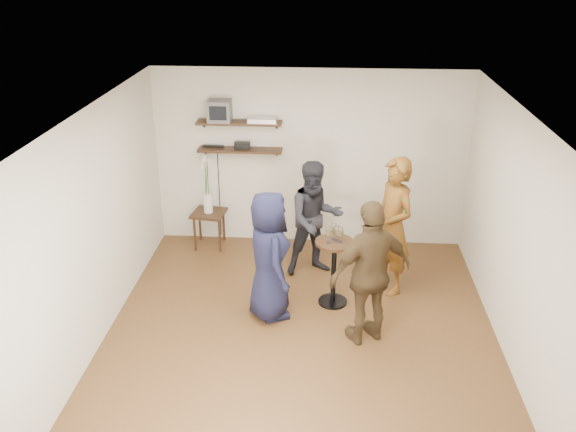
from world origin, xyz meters
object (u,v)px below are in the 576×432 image
Objects in this scene: person_dark at (315,219)px; dvd_deck at (263,120)px; drinks_table at (334,264)px; crt_monitor at (220,111)px; person_brown at (371,273)px; person_navy at (269,256)px; radio at (242,146)px; side_table at (209,218)px; person_plaid at (393,226)px.

dvd_deck is at bearing 114.10° from person_dark.
crt_monitor is at bearing 134.65° from drinks_table.
crt_monitor is at bearing -77.73° from person_brown.
person_brown is at bearing -59.16° from dvd_deck.
person_brown is at bearing -61.99° from drinks_table.
dvd_deck is 0.25× the size of person_navy.
radio is 0.13× the size of person_brown.
person_navy reaches higher than radio.
drinks_table is 0.54× the size of person_dark.
person_brown is at bearing -44.82° from side_table.
dvd_deck is at bearing 12.33° from side_table.
side_table is 3.16m from person_brown.
person_brown reaches higher than person_dark.
drinks_table is 0.90m from person_plaid.
person_navy reaches higher than person_dark.
person_plaid is at bearing -39.52° from person_dark.
radio is 0.26× the size of drinks_table.
person_dark is at bearing -140.48° from person_plaid.
drinks_table is 0.87m from person_navy.
radio reaches higher than side_table.
drinks_table is at bearing -45.35° from crt_monitor.
side_table is 0.63× the size of drinks_table.
person_dark is at bearing -32.07° from crt_monitor.
person_brown is at bearing -84.98° from person_dark.
person_plaid is at bearing -134.54° from person_brown.
person_brown is at bearing -49.72° from crt_monitor.
dvd_deck is at bearing 0.00° from radio.
drinks_table is (1.33, -1.65, -0.96)m from radio.
crt_monitor is 1.45× the size of radio.
side_table is at bearing 8.53° from person_navy.
crt_monitor is at bearing 180.00° from dvd_deck.
radio is 0.12× the size of person_plaid.
person_plaid is 1.06m from person_dark.
dvd_deck is 0.25× the size of person_dark.
person_navy is at bearing -47.90° from person_brown.
crt_monitor reaches higher than person_dark.
person_dark is (-0.26, 0.79, 0.24)m from drinks_table.
person_navy is at bearing -59.26° from side_table.
person_navy is (-1.50, -0.72, -0.10)m from person_plaid.
crt_monitor is 0.59× the size of side_table.
crt_monitor reaches higher than side_table.
drinks_table is 0.88m from person_brown.
person_dark is 1.66m from person_brown.
dvd_deck is 2.37m from drinks_table.
person_navy reaches higher than drinks_table.
person_navy is (0.56, -1.97, -0.72)m from radio.
dvd_deck is (0.60, 0.00, -0.12)m from crt_monitor.
crt_monitor is 3.34m from person_brown.
drinks_table reaches higher than side_table.
drinks_table is (1.84, -1.48, 0.10)m from side_table.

